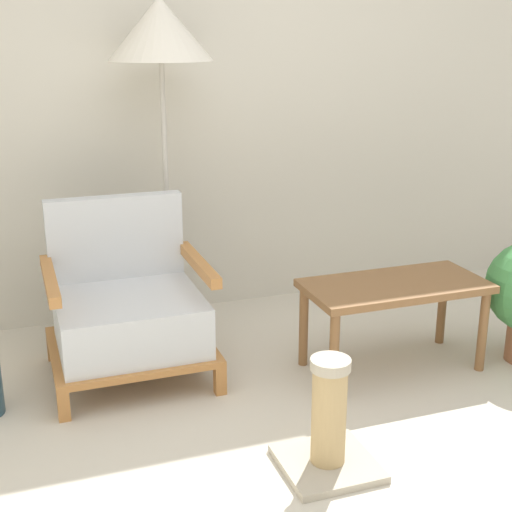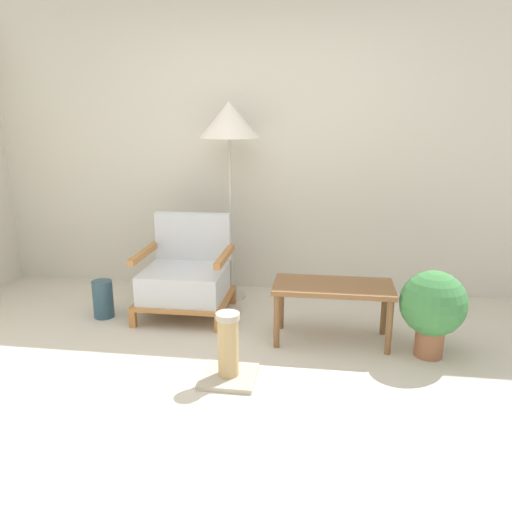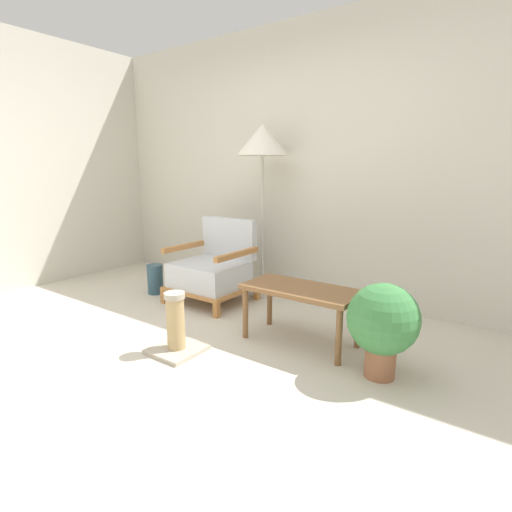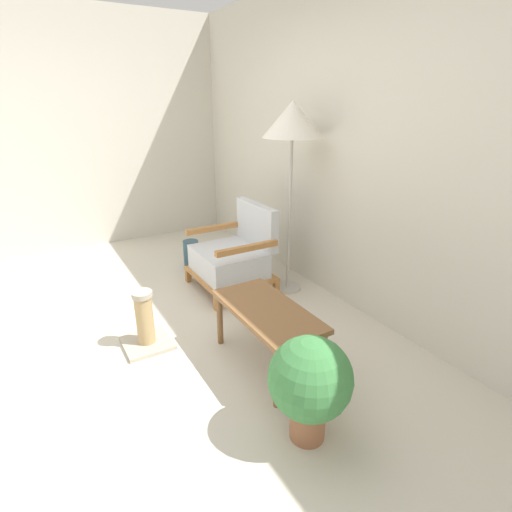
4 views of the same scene
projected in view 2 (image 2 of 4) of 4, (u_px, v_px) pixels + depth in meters
The scene contains 8 objects.
ground_plane at pixel (228, 400), 2.91m from camera, with size 14.00×14.00×0.00m, color beige.
wall_back at pixel (269, 145), 4.49m from camera, with size 8.00×0.06×2.70m.
armchair at pixel (186, 276), 4.12m from camera, with size 0.73×0.67×0.81m.
floor_lamp at pixel (229, 125), 4.16m from camera, with size 0.51×0.51×1.72m.
coffee_table at pixel (333, 292), 3.59m from camera, with size 0.86×0.42×0.44m.
vase at pixel (103, 299), 4.08m from camera, with size 0.16×0.16×0.31m, color #2D4C5B.
potted_plant at pixel (433, 306), 3.36m from camera, with size 0.45×0.45×0.61m.
scratching_post at pixel (228, 355), 3.11m from camera, with size 0.35×0.35×0.44m.
Camera 2 is at (0.52, -2.52, 1.61)m, focal length 35.00 mm.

